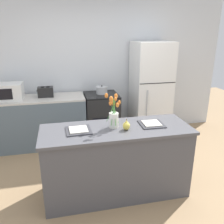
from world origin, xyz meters
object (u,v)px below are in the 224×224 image
at_px(stove_range, 102,117).
at_px(cooking_pot, 102,90).
at_px(flower_vase, 114,116).
at_px(plate_setting_right, 152,124).
at_px(microwave, 8,92).
at_px(toaster, 46,92).
at_px(pear_figurine, 126,126).
at_px(refrigerator, 150,91).
at_px(plate_setting_left, 78,130).

distance_m(stove_range, cooking_pot, 0.52).
relative_size(flower_vase, plate_setting_right, 1.40).
bearing_deg(microwave, stove_range, 0.02).
height_order(plate_setting_right, cooking_pot, cooking_pot).
bearing_deg(toaster, cooking_pot, -0.68).
bearing_deg(toaster, plate_setting_right, -50.82).
xyz_separation_m(pear_figurine, microwave, (-1.58, 1.67, 0.08)).
bearing_deg(flower_vase, plate_setting_right, -1.44).
xyz_separation_m(stove_range, pear_figurine, (0.00, -1.67, 0.50)).
xyz_separation_m(refrigerator, plate_setting_right, (-0.60, -1.58, 0.00)).
distance_m(stove_range, toaster, 1.11).
bearing_deg(toaster, plate_setting_left, -75.27).
xyz_separation_m(flower_vase, pear_figurine, (0.13, -0.10, -0.10)).
distance_m(stove_range, microwave, 1.69).
relative_size(pear_figurine, plate_setting_left, 0.47).
distance_m(stove_range, plate_setting_right, 1.68).
bearing_deg(flower_vase, toaster, 117.69).
bearing_deg(pear_figurine, microwave, 133.43).
distance_m(plate_setting_left, cooking_pot, 1.71).
bearing_deg(stove_range, refrigerator, 0.04).
height_order(stove_range, cooking_pot, cooking_pot).
bearing_deg(stove_range, flower_vase, -94.72).
distance_m(plate_setting_left, toaster, 1.68).
bearing_deg(flower_vase, refrigerator, 55.47).
relative_size(refrigerator, toaster, 6.47).
bearing_deg(toaster, stove_range, -2.78).
distance_m(toaster, cooking_pot, 0.99).
xyz_separation_m(refrigerator, cooking_pot, (-0.93, 0.03, 0.06)).
relative_size(plate_setting_right, cooking_pot, 1.41).
height_order(flower_vase, toaster, flower_vase).
bearing_deg(plate_setting_left, toaster, 104.73).
bearing_deg(pear_figurine, toaster, 119.63).
bearing_deg(flower_vase, microwave, 132.81).
relative_size(toaster, cooking_pot, 1.33).
bearing_deg(stove_range, toaster, 177.22).
relative_size(stove_range, toaster, 3.20).
bearing_deg(pear_figurine, flower_vase, 141.57).
height_order(plate_setting_right, toaster, toaster).
bearing_deg(microwave, flower_vase, -47.19).
bearing_deg(plate_setting_right, cooking_pot, 101.63).
bearing_deg(cooking_pot, plate_setting_right, -78.37).
distance_m(stove_range, pear_figurine, 1.74).
xyz_separation_m(flower_vase, cooking_pot, (0.15, 1.60, -0.08)).
relative_size(plate_setting_left, plate_setting_right, 1.00).
bearing_deg(flower_vase, plate_setting_left, -178.36).
xyz_separation_m(refrigerator, flower_vase, (-1.08, -1.57, 0.14)).
bearing_deg(refrigerator, stove_range, -179.96).
distance_m(refrigerator, toaster, 1.93).
bearing_deg(refrigerator, plate_setting_right, -110.80).
height_order(cooking_pot, microwave, microwave).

